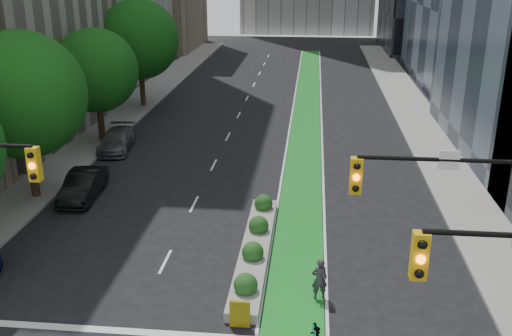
% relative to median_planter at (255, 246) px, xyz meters
% --- Properties ---
extents(sidewalk_left, '(3.60, 90.00, 0.15)m').
position_rel_median_planter_xyz_m(sidewalk_left, '(-13.00, 17.96, -0.30)').
color(sidewalk_left, gray).
rests_on(sidewalk_left, ground).
extents(sidewalk_right, '(3.60, 90.00, 0.15)m').
position_rel_median_planter_xyz_m(sidewalk_right, '(10.60, 17.96, -0.30)').
color(sidewalk_right, gray).
rests_on(sidewalk_right, ground).
extents(bike_lane_paint, '(2.20, 70.00, 0.01)m').
position_rel_median_planter_xyz_m(bike_lane_paint, '(1.80, 22.96, -0.37)').
color(bike_lane_paint, '#178123').
rests_on(bike_lane_paint, ground).
extents(tree_mid, '(6.40, 6.40, 8.78)m').
position_rel_median_planter_xyz_m(tree_mid, '(-12.20, 4.96, 5.20)').
color(tree_mid, black).
rests_on(tree_mid, ground).
extents(tree_midfar, '(5.60, 5.60, 7.76)m').
position_rel_median_planter_xyz_m(tree_midfar, '(-12.20, 14.96, 4.57)').
color(tree_midfar, black).
rests_on(tree_midfar, ground).
extents(tree_far, '(6.60, 6.60, 9.00)m').
position_rel_median_planter_xyz_m(tree_far, '(-12.20, 24.96, 5.32)').
color(tree_far, black).
rests_on(tree_far, ground).
extents(signal_right, '(5.82, 0.51, 7.20)m').
position_rel_median_planter_xyz_m(signal_right, '(7.47, -6.57, 4.43)').
color(signal_right, black).
rests_on(signal_right, ground).
extents(median_planter, '(1.20, 10.26, 1.10)m').
position_rel_median_planter_xyz_m(median_planter, '(0.00, 0.00, 0.00)').
color(median_planter, gray).
rests_on(median_planter, ground).
extents(cyclist, '(0.69, 0.54, 1.66)m').
position_rel_median_planter_xyz_m(cyclist, '(2.70, -3.15, 0.46)').
color(cyclist, '#322F38').
rests_on(cyclist, ground).
extents(parked_car_left_mid, '(1.80, 4.47, 1.45)m').
position_rel_median_planter_xyz_m(parked_car_left_mid, '(-9.68, 5.23, 0.35)').
color(parked_car_left_mid, black).
rests_on(parked_car_left_mid, ground).
extents(parked_car_left_far, '(2.48, 4.90, 1.36)m').
position_rel_median_planter_xyz_m(parked_car_left_far, '(-10.57, 13.24, 0.31)').
color(parked_car_left_far, '#5B5E60').
rests_on(parked_car_left_far, ground).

